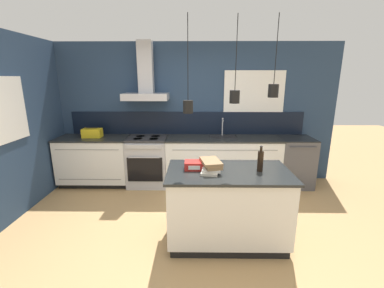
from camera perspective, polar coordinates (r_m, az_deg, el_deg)
name	(u,v)px	position (r m, az deg, el deg)	size (l,w,h in m)	color
ground_plane	(183,237)	(3.49, -2.03, -19.88)	(16.00, 16.00, 0.00)	tan
wall_back	(185,111)	(4.91, -1.53, 7.35)	(5.60, 2.19, 2.60)	navy
wall_left	(14,126)	(4.45, -34.79, 3.35)	(0.08, 3.80, 2.60)	navy
counter_run_left	(95,160)	(5.16, -20.72, -3.43)	(1.29, 0.64, 0.91)	black
counter_run_sink	(222,161)	(4.83, 6.77, -3.75)	(2.08, 0.64, 1.25)	black
oven_range	(148,161)	(4.88, -9.76, -3.75)	(0.72, 0.66, 0.91)	#B5B5BA
dishwasher	(294,162)	(5.15, 21.74, -3.64)	(0.60, 0.65, 0.91)	#4C4C51
kitchen_island	(227,205)	(3.24, 7.83, -13.37)	(1.45, 0.83, 0.91)	black
bottle_on_island	(260,161)	(3.08, 14.95, -3.60)	(0.07, 0.07, 0.30)	black
book_stack	(211,166)	(3.00, 4.22, -4.83)	(0.26, 0.38, 0.13)	beige
red_supply_box	(194,165)	(3.07, 0.50, -4.72)	(0.23, 0.19, 0.09)	red
yellow_toolbox	(92,133)	(5.03, -21.29, 2.31)	(0.34, 0.18, 0.19)	gold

